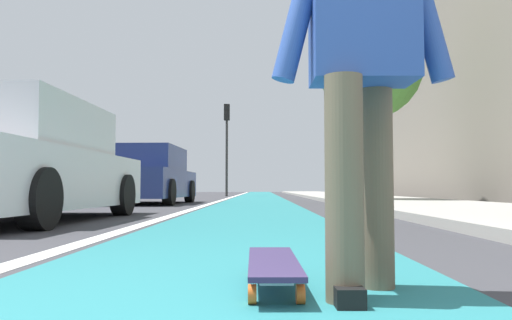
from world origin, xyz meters
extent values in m
plane|color=#38383D|center=(10.00, 0.00, 0.00)|extent=(80.00, 80.00, 0.00)
cube|color=#237075|center=(24.00, 0.00, 0.00)|extent=(56.00, 2.03, 0.00)
cube|color=silver|center=(20.00, 1.16, 0.00)|extent=(52.00, 0.16, 0.01)
cube|color=#9E9B93|center=(18.00, -3.55, 0.05)|extent=(52.00, 3.20, 0.11)
cube|color=gray|center=(22.00, -6.70, 6.08)|extent=(40.00, 1.20, 12.17)
cylinder|color=orange|center=(1.35, -0.12, 0.04)|extent=(0.07, 0.03, 0.07)
cylinder|color=orange|center=(1.36, -0.29, 0.04)|extent=(0.07, 0.03, 0.07)
cylinder|color=orange|center=(0.75, -0.13, 0.04)|extent=(0.07, 0.03, 0.07)
cylinder|color=orange|center=(0.76, -0.30, 0.04)|extent=(0.07, 0.03, 0.07)
cube|color=silver|center=(1.36, -0.20, 0.08)|extent=(0.06, 0.12, 0.02)
cube|color=silver|center=(0.76, -0.21, 0.08)|extent=(0.06, 0.12, 0.02)
cube|color=#33284C|center=(1.06, -0.21, 0.10)|extent=(0.84, 0.21, 0.02)
cylinder|color=brown|center=(0.78, -0.46, 0.41)|extent=(0.14, 0.14, 0.82)
cylinder|color=brown|center=(1.05, -0.64, 0.41)|extent=(0.14, 0.14, 0.82)
cube|color=black|center=(0.78, -0.46, 0.04)|extent=(0.26, 0.10, 0.07)
cube|color=#2D4C99|center=(0.91, -0.56, 1.12)|extent=(0.25, 0.40, 0.60)
cylinder|color=#2D4C99|center=(0.90, -0.32, 1.12)|extent=(0.09, 0.24, 0.60)
cylinder|color=#2D4C99|center=(0.91, -0.80, 1.12)|extent=(0.09, 0.24, 0.60)
cube|color=silver|center=(5.14, 2.81, 0.52)|extent=(4.36, 1.91, 0.70)
cube|color=silver|center=(4.99, 2.81, 1.17)|extent=(2.41, 1.72, 0.60)
cube|color=#4C606B|center=(6.18, 2.78, 1.17)|extent=(0.08, 1.59, 0.51)
cylinder|color=black|center=(6.50, 3.63, 0.31)|extent=(0.62, 0.23, 0.61)
cylinder|color=black|center=(6.46, 1.92, 0.31)|extent=(0.62, 0.23, 0.61)
cylinder|color=black|center=(3.78, 1.98, 0.31)|extent=(0.62, 0.23, 0.61)
cube|color=navy|center=(12.01, 2.83, 0.52)|extent=(4.38, 2.01, 0.70)
cube|color=navy|center=(11.86, 2.84, 1.17)|extent=(2.43, 1.79, 0.60)
cube|color=#4C606B|center=(13.05, 2.79, 1.17)|extent=(0.10, 1.63, 0.51)
cylinder|color=black|center=(13.38, 3.67, 0.31)|extent=(0.63, 0.24, 0.62)
cylinder|color=black|center=(13.32, 1.90, 0.31)|extent=(0.63, 0.24, 0.62)
cylinder|color=black|center=(10.71, 3.76, 0.31)|extent=(0.63, 0.24, 0.62)
cylinder|color=black|center=(10.64, 2.00, 0.31)|extent=(0.63, 0.24, 0.62)
cylinder|color=#2D2D2D|center=(23.62, 1.56, 1.88)|extent=(0.12, 0.12, 3.75)
cube|color=black|center=(23.62, 1.56, 4.15)|extent=(0.24, 0.28, 0.80)
sphere|color=red|center=(23.75, 1.56, 4.41)|extent=(0.16, 0.16, 0.16)
sphere|color=#392907|center=(23.75, 1.56, 4.15)|extent=(0.16, 0.16, 0.16)
sphere|color=black|center=(23.75, 1.56, 3.89)|extent=(0.16, 0.16, 0.16)
cylinder|color=brown|center=(12.66, -3.15, 1.37)|extent=(0.28, 0.28, 2.74)
sphere|color=#4C8C38|center=(12.66, -3.15, 3.74)|extent=(2.85, 2.85, 2.85)
camera|label=1|loc=(-1.04, -0.16, 0.41)|focal=35.25mm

